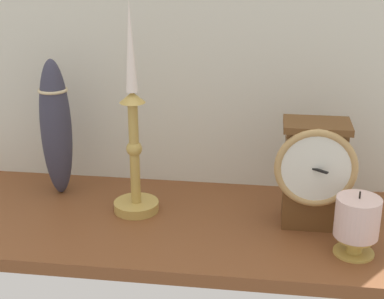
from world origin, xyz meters
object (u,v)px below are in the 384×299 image
(tall_ceramic_vase, at_px, (56,127))
(candlestick_tall_left, at_px, (134,145))
(mantel_clock, at_px, (314,172))
(pillar_candle_front, at_px, (357,222))

(tall_ceramic_vase, bearing_deg, candlestick_tall_left, -19.34)
(mantel_clock, relative_size, candlestick_tall_left, 0.49)
(pillar_candle_front, relative_size, tall_ceramic_vase, 0.41)
(mantel_clock, bearing_deg, pillar_candle_front, -54.62)
(mantel_clock, height_order, tall_ceramic_vase, tall_ceramic_vase)
(mantel_clock, height_order, pillar_candle_front, mantel_clock)
(mantel_clock, height_order, candlestick_tall_left, candlestick_tall_left)
(candlestick_tall_left, bearing_deg, tall_ceramic_vase, 160.66)
(candlestick_tall_left, height_order, tall_ceramic_vase, candlestick_tall_left)
(tall_ceramic_vase, bearing_deg, pillar_candle_front, -16.40)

